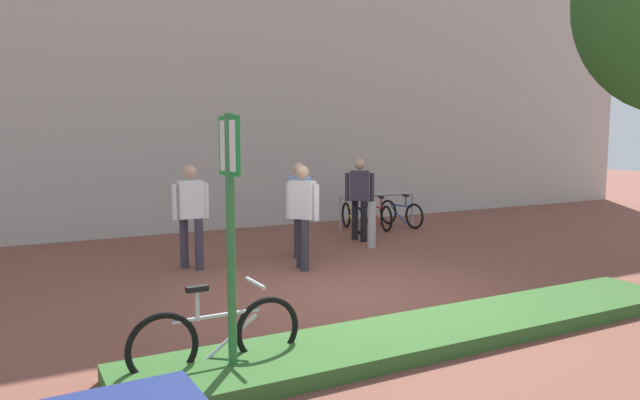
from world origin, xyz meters
TOP-DOWN VIEW (x-y plane):
  - ground_plane at (0.00, 0.00)m, footprint 60.00×60.00m
  - building_facade at (0.00, 7.03)m, footprint 28.00×1.20m
  - planter_strip at (-0.04, -1.81)m, footprint 7.00×1.10m
  - parking_sign_post at (-2.45, -1.81)m, footprint 0.08×0.36m
  - bike_at_sign at (-2.52, -1.58)m, footprint 1.68×0.42m
  - bike_rack_cluster at (3.56, 4.86)m, footprint 2.11×1.57m
  - bollard_steel at (2.11, 2.90)m, footprint 0.16×0.16m
  - person_shirt_blue at (0.08, 1.87)m, footprint 0.42×0.52m
  - person_casual_tan at (0.49, 2.83)m, footprint 0.33×0.59m
  - person_suited_navy at (2.32, 3.69)m, footprint 0.54×0.44m
  - person_shirt_white at (-1.52, 2.77)m, footprint 0.61×0.41m

SIDE VIEW (x-z plane):
  - ground_plane at x=0.00m, z-range 0.00..0.00m
  - planter_strip at x=-0.04m, z-range 0.00..0.16m
  - bike_rack_cluster at x=3.56m, z-range -0.07..0.76m
  - bike_at_sign at x=-2.52m, z-range -0.08..0.78m
  - bollard_steel at x=2.11m, z-range 0.00..0.90m
  - person_shirt_blue at x=0.08m, z-range 0.12..1.84m
  - person_casual_tan at x=0.49m, z-range 0.12..1.84m
  - person_suited_navy at x=2.32m, z-range 0.12..1.84m
  - person_shirt_white at x=-1.52m, z-range 0.12..1.84m
  - parking_sign_post at x=-2.45m, z-range 0.37..2.77m
  - building_facade at x=0.00m, z-range 0.00..10.00m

